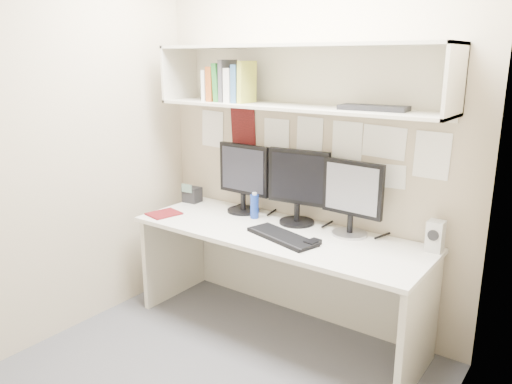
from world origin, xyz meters
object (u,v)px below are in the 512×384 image
Objects in this scene: monitor_left at (244,176)px; maroon_notebook at (164,214)px; monitor_center at (298,184)px; monitor_right at (352,195)px; keyboard at (282,237)px; desk_phone at (192,194)px; desk at (278,282)px; speaker at (435,236)px.

maroon_notebook is (-0.43, -0.41, -0.27)m from monitor_left.
monitor_right is (0.40, 0.00, -0.01)m from monitor_center.
desk_phone is (-1.04, 0.29, 0.05)m from keyboard.
desk is 3.99× the size of keyboard.
monitor_left is 0.98× the size of monitor_center.
desk is at bearing 148.57° from keyboard.
monitor_center is 2.33× the size of maroon_notebook.
desk_phone is at bearing -179.39° from keyboard.
desk is at bearing -15.38° from desk_phone.
keyboard is (-0.32, -0.32, -0.25)m from monitor_right.
desk is 9.06× the size of maroon_notebook.
desk is 12.91× the size of desk_phone.
monitor_left reaches higher than keyboard.
monitor_right is (0.41, 0.22, 0.63)m from desk.
maroon_notebook is at bearing -167.20° from speaker.
monitor_right is at bearing 1.65° from monitor_left.
monitor_left reaches higher than desk_phone.
keyboard is (0.08, -0.32, -0.26)m from monitor_center.
desk_phone is (-0.95, -0.04, -0.22)m from monitor_center.
speaker is (0.94, 0.25, 0.46)m from desk.
monitor_right is at bearing 61.83° from keyboard.
monitor_center is (0.01, 0.22, 0.64)m from desk.
desk is at bearing -99.48° from monitor_center.
desk_phone reaches higher than keyboard.
monitor_center reaches higher than keyboard.
speaker is at bearing 26.58° from maroon_notebook.
monitor_center is at bearing 86.74° from desk.
speaker is (0.53, 0.03, -0.17)m from monitor_right.
monitor_left is (-0.45, 0.22, 0.64)m from desk.
monitor_right is 0.52m from keyboard.
monitor_right is at bearing -2.85° from desk_phone.
desk is 0.68m from monitor_center.
keyboard is at bearing 17.96° from maroon_notebook.
monitor_right is 2.61× the size of speaker.
monitor_left is 0.69m from keyboard.
keyboard is at bearing -28.94° from monitor_left.
speaker is 1.88m from desk_phone.
desk_phone is (-1.35, -0.04, -0.20)m from monitor_right.
maroon_notebook is (-0.88, -0.19, 0.37)m from desk.
maroon_notebook is at bearing -158.63° from monitor_right.
monitor_left reaches higher than maroon_notebook.
desk_phone is (-0.06, 0.37, 0.05)m from maroon_notebook.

